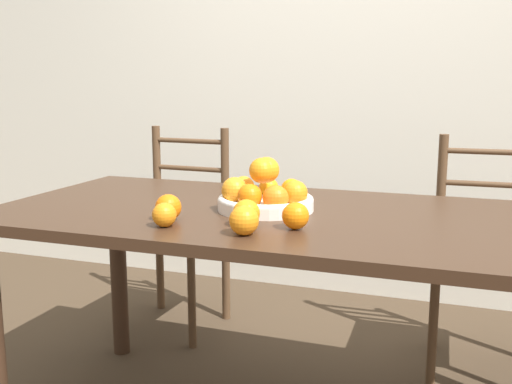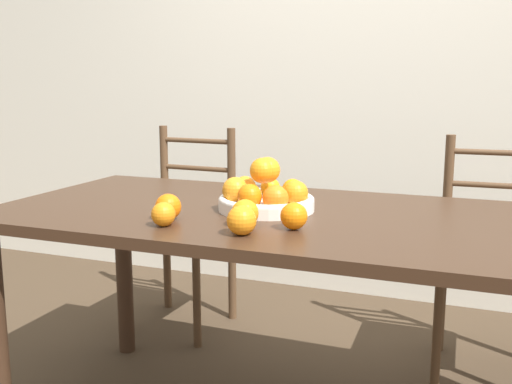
{
  "view_description": "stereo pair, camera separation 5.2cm",
  "coord_description": "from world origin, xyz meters",
  "px_view_note": "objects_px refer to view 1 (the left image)",
  "views": [
    {
      "loc": [
        0.51,
        -1.77,
        1.18
      ],
      "look_at": [
        -0.08,
        -0.09,
        0.85
      ],
      "focal_mm": 42.0,
      "sensor_mm": 36.0,
      "label": 1
    },
    {
      "loc": [
        0.56,
        -1.75,
        1.18
      ],
      "look_at": [
        -0.08,
        -0.09,
        0.85
      ],
      "focal_mm": 42.0,
      "sensor_mm": 36.0,
      "label": 2
    }
  ],
  "objects_px": {
    "fruit_bowl": "(265,195)",
    "orange_loose_3": "(246,213)",
    "orange_loose_2": "(295,216)",
    "chair_left": "(178,230)",
    "orange_loose_1": "(244,220)",
    "orange_loose_4": "(168,207)",
    "chair_right": "(486,258)",
    "orange_loose_0": "(164,215)"
  },
  "relations": [
    {
      "from": "orange_loose_4",
      "to": "orange_loose_0",
      "type": "bearing_deg",
      "value": -70.02
    },
    {
      "from": "orange_loose_4",
      "to": "chair_right",
      "type": "distance_m",
      "value": 1.38
    },
    {
      "from": "orange_loose_1",
      "to": "chair_left",
      "type": "height_order",
      "value": "chair_left"
    },
    {
      "from": "chair_right",
      "to": "orange_loose_4",
      "type": "bearing_deg",
      "value": -135.58
    },
    {
      "from": "fruit_bowl",
      "to": "orange_loose_3",
      "type": "distance_m",
      "value": 0.22
    },
    {
      "from": "orange_loose_3",
      "to": "orange_loose_4",
      "type": "height_order",
      "value": "same"
    },
    {
      "from": "orange_loose_1",
      "to": "orange_loose_2",
      "type": "distance_m",
      "value": 0.16
    },
    {
      "from": "orange_loose_2",
      "to": "orange_loose_4",
      "type": "height_order",
      "value": "orange_loose_4"
    },
    {
      "from": "orange_loose_1",
      "to": "chair_right",
      "type": "bearing_deg",
      "value": 58.38
    },
    {
      "from": "orange_loose_1",
      "to": "chair_right",
      "type": "xyz_separation_m",
      "value": [
        0.65,
        1.06,
        -0.34
      ]
    },
    {
      "from": "orange_loose_3",
      "to": "orange_loose_1",
      "type": "bearing_deg",
      "value": -73.13
    },
    {
      "from": "orange_loose_1",
      "to": "orange_loose_2",
      "type": "xyz_separation_m",
      "value": [
        0.11,
        0.11,
        -0.0
      ]
    },
    {
      "from": "orange_loose_2",
      "to": "chair_left",
      "type": "xyz_separation_m",
      "value": [
        -0.85,
        0.95,
        -0.34
      ]
    },
    {
      "from": "orange_loose_3",
      "to": "orange_loose_0",
      "type": "bearing_deg",
      "value": -159.23
    },
    {
      "from": "orange_loose_4",
      "to": "chair_left",
      "type": "height_order",
      "value": "chair_left"
    },
    {
      "from": "orange_loose_2",
      "to": "orange_loose_3",
      "type": "bearing_deg",
      "value": -173.3
    },
    {
      "from": "orange_loose_2",
      "to": "orange_loose_3",
      "type": "height_order",
      "value": "orange_loose_3"
    },
    {
      "from": "fruit_bowl",
      "to": "orange_loose_0",
      "type": "xyz_separation_m",
      "value": [
        -0.2,
        -0.3,
        -0.02
      ]
    },
    {
      "from": "fruit_bowl",
      "to": "orange_loose_1",
      "type": "distance_m",
      "value": 0.32
    },
    {
      "from": "orange_loose_1",
      "to": "chair_left",
      "type": "xyz_separation_m",
      "value": [
        -0.74,
        1.06,
        -0.34
      ]
    },
    {
      "from": "fruit_bowl",
      "to": "orange_loose_1",
      "type": "relative_size",
      "value": 3.79
    },
    {
      "from": "orange_loose_1",
      "to": "orange_loose_4",
      "type": "bearing_deg",
      "value": 162.08
    },
    {
      "from": "orange_loose_4",
      "to": "chair_left",
      "type": "relative_size",
      "value": 0.08
    },
    {
      "from": "fruit_bowl",
      "to": "orange_loose_1",
      "type": "xyz_separation_m",
      "value": [
        0.05,
        -0.31,
        -0.01
      ]
    },
    {
      "from": "orange_loose_3",
      "to": "orange_loose_4",
      "type": "xyz_separation_m",
      "value": [
        -0.24,
        -0.0,
        -0.0
      ]
    },
    {
      "from": "fruit_bowl",
      "to": "chair_right",
      "type": "height_order",
      "value": "chair_right"
    },
    {
      "from": "orange_loose_4",
      "to": "fruit_bowl",
      "type": "bearing_deg",
      "value": 44.92
    },
    {
      "from": "orange_loose_2",
      "to": "orange_loose_3",
      "type": "relative_size",
      "value": 0.98
    },
    {
      "from": "orange_loose_3",
      "to": "chair_right",
      "type": "height_order",
      "value": "chair_right"
    },
    {
      "from": "orange_loose_2",
      "to": "orange_loose_4",
      "type": "xyz_separation_m",
      "value": [
        -0.38,
        -0.02,
        0.0
      ]
    },
    {
      "from": "orange_loose_1",
      "to": "fruit_bowl",
      "type": "bearing_deg",
      "value": 98.54
    },
    {
      "from": "fruit_bowl",
      "to": "chair_left",
      "type": "height_order",
      "value": "chair_left"
    },
    {
      "from": "orange_loose_1",
      "to": "chair_left",
      "type": "distance_m",
      "value": 1.33
    },
    {
      "from": "orange_loose_2",
      "to": "chair_left",
      "type": "relative_size",
      "value": 0.08
    },
    {
      "from": "orange_loose_1",
      "to": "orange_loose_2",
      "type": "relative_size",
      "value": 1.06
    },
    {
      "from": "chair_left",
      "to": "orange_loose_4",
      "type": "bearing_deg",
      "value": -61.57
    },
    {
      "from": "orange_loose_0",
      "to": "orange_loose_2",
      "type": "xyz_separation_m",
      "value": [
        0.36,
        0.1,
        0.0
      ]
    },
    {
      "from": "orange_loose_0",
      "to": "orange_loose_1",
      "type": "xyz_separation_m",
      "value": [
        0.24,
        -0.01,
        0.01
      ]
    },
    {
      "from": "orange_loose_2",
      "to": "chair_right",
      "type": "height_order",
      "value": "chair_right"
    },
    {
      "from": "orange_loose_3",
      "to": "chair_right",
      "type": "distance_m",
      "value": 1.22
    },
    {
      "from": "orange_loose_3",
      "to": "fruit_bowl",
      "type": "bearing_deg",
      "value": 94.9
    },
    {
      "from": "orange_loose_0",
      "to": "chair_right",
      "type": "xyz_separation_m",
      "value": [
        0.89,
        1.04,
        -0.33
      ]
    }
  ]
}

